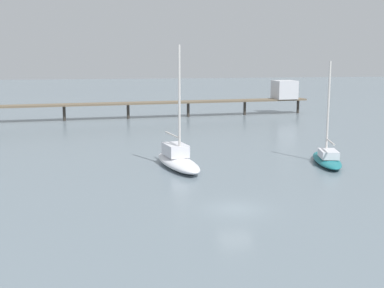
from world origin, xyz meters
name	(u,v)px	position (x,y,z in m)	size (l,w,h in m)	color
ground_plane	(235,209)	(0.00, 0.00, 0.00)	(400.00, 400.00, 0.00)	slate
pier	(222,96)	(11.75, 56.74, 3.54)	(56.55, 8.96, 6.26)	brown
sailboat_white	(178,159)	(-2.28, 14.62, 0.88)	(4.64, 10.33, 12.16)	white
sailboat_teal	(327,158)	(13.23, 13.68, 0.67)	(4.21, 8.93, 10.57)	#1E727A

